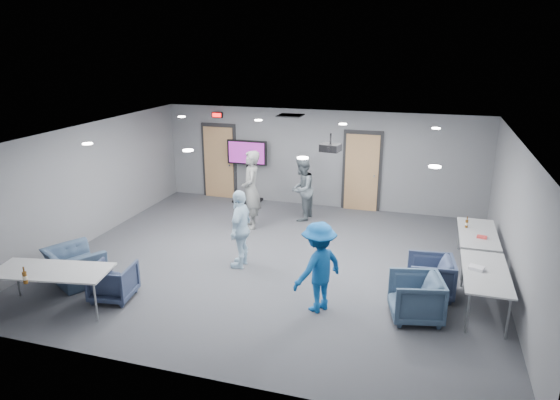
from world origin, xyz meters
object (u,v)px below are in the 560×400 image
(chair_right_c, at_px, (416,298))
(chair_front_a, at_px, (113,281))
(person_c, at_px, (241,229))
(bottle_front, at_px, (25,277))
(chair_right_b, at_px, (430,277))
(bottle_right, at_px, (467,224))
(tv_stand, at_px, (247,167))
(table_front_left, at_px, (52,272))
(person_d, at_px, (318,267))
(chair_front_b, at_px, (75,266))
(projector, at_px, (330,148))
(table_right_b, at_px, (486,274))
(table_right_a, at_px, (478,235))
(person_b, at_px, (302,189))
(person_a, at_px, (251,190))

(chair_right_c, bearing_deg, chair_front_a, -93.49)
(person_c, distance_m, bottle_front, 3.98)
(chair_right_b, distance_m, chair_right_c, 0.94)
(chair_front_a, height_order, bottle_right, bottle_right)
(chair_right_b, relative_size, bottle_right, 3.34)
(bottle_front, bearing_deg, tv_stand, 81.59)
(table_front_left, bearing_deg, person_d, 6.11)
(chair_front_a, relative_size, chair_front_b, 0.71)
(chair_right_c, xyz_separation_m, tv_stand, (-4.94, 5.28, 0.64))
(person_d, relative_size, projector, 3.76)
(person_c, xyz_separation_m, chair_front_a, (-1.70, -1.97, -0.49))
(person_d, distance_m, chair_right_c, 1.68)
(chair_front_b, relative_size, table_right_b, 0.58)
(chair_right_b, bearing_deg, person_c, -98.88)
(chair_right_c, height_order, bottle_front, bottle_front)
(person_c, height_order, chair_front_a, person_c)
(person_c, height_order, table_right_b, person_c)
(table_right_a, xyz_separation_m, bottle_front, (-7.12, -4.51, 0.15))
(person_b, bearing_deg, table_right_a, 72.22)
(person_b, distance_m, bottle_front, 6.89)
(person_c, distance_m, table_right_a, 4.84)
(person_c, bearing_deg, chair_right_b, 85.85)
(chair_front_a, bearing_deg, chair_right_b, -170.14)
(chair_right_b, relative_size, chair_front_a, 1.11)
(table_right_b, height_order, tv_stand, tv_stand)
(chair_right_c, relative_size, tv_stand, 0.47)
(chair_front_a, distance_m, bottle_right, 7.11)
(person_d, relative_size, bottle_right, 6.59)
(person_b, xyz_separation_m, chair_right_b, (3.27, -3.30, -0.45))
(chair_right_b, height_order, table_front_left, chair_right_b)
(table_front_left, bearing_deg, chair_right_c, 3.42)
(person_d, xyz_separation_m, projector, (-0.29, 2.21, 1.61))
(chair_right_c, distance_m, bottle_right, 2.92)
(chair_front_b, height_order, table_right_b, table_right_b)
(table_right_b, xyz_separation_m, bottle_front, (-7.12, -2.61, 0.15))
(bottle_right, bearing_deg, table_front_left, -148.43)
(chair_front_a, bearing_deg, table_front_left, 30.22)
(person_b, bearing_deg, person_a, -44.19)
(projector, bearing_deg, person_d, -74.01)
(person_c, distance_m, table_right_b, 4.65)
(tv_stand, distance_m, projector, 4.65)
(bottle_right, bearing_deg, chair_right_c, -107.85)
(person_b, bearing_deg, person_d, 22.59)
(chair_right_b, distance_m, table_right_b, 0.98)
(chair_right_b, xyz_separation_m, bottle_front, (-6.24, -2.91, 0.47))
(person_a, height_order, chair_front_b, person_a)
(person_c, relative_size, bottle_front, 5.69)
(person_d, relative_size, chair_right_c, 1.91)
(person_c, height_order, chair_right_b, person_c)
(chair_front_b, xyz_separation_m, bottle_front, (0.29, -1.47, 0.50))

